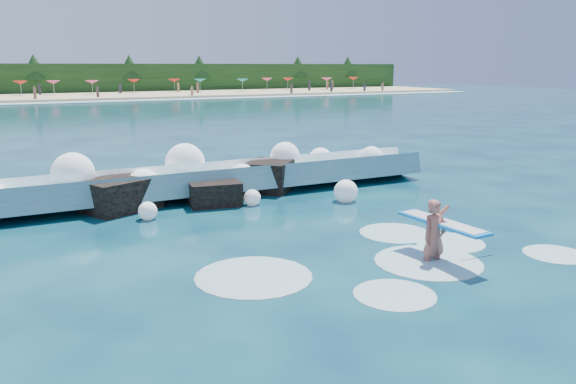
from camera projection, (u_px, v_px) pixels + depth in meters
name	position (u px, v px, depth m)	size (l,w,h in m)	color
ground	(271.00, 262.00, 13.63)	(200.00, 200.00, 0.00)	#07223E
beach	(39.00, 97.00, 81.22)	(140.00, 20.00, 0.40)	tan
wet_band	(45.00, 103.00, 71.71)	(140.00, 5.00, 0.08)	silver
treeline	(33.00, 80.00, 89.38)	(140.00, 4.00, 5.00)	black
breaking_wave	(213.00, 180.00, 20.79)	(17.23, 2.72, 1.49)	teal
rock_cluster	(197.00, 189.00, 19.72)	(8.29, 3.19, 1.33)	black
surfer_with_board	(436.00, 234.00, 13.54)	(1.00, 3.00, 1.87)	#A85D4E
wave_spray	(201.00, 171.00, 20.36)	(15.22, 5.07, 1.98)	white
surf_foam	(380.00, 261.00, 13.73)	(9.60, 5.47, 0.14)	silver
beach_umbrellas	(36.00, 82.00, 82.74)	(113.01, 6.70, 0.50)	#14817F
beachgoers	(30.00, 92.00, 77.29)	(102.47, 13.89, 1.91)	#3F332D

